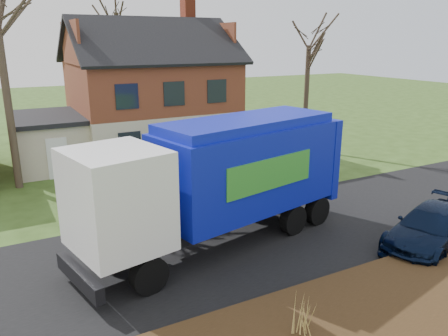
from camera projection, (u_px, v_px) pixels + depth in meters
name	position (u px, v px, depth m)	size (l,w,h in m)	color
ground	(234.00, 244.00, 15.14)	(120.00, 120.00, 0.00)	#304717
road	(234.00, 243.00, 15.14)	(80.00, 7.00, 0.02)	black
mulch_verge	(342.00, 324.00, 10.61)	(80.00, 3.50, 0.30)	#2F1F0F
main_house	(144.00, 87.00, 26.44)	(12.95, 8.95, 9.26)	beige
garbage_truck	(223.00, 175.00, 14.59)	(10.28, 4.69, 4.26)	black
silver_sedan	(183.00, 189.00, 18.56)	(1.50, 4.31, 1.42)	#A9ACB1
navy_wagon	(431.00, 228.00, 14.80)	(1.89, 4.66, 1.35)	black
tree_front_east	(310.00, 27.00, 26.07)	(3.34, 3.34, 9.26)	#3B2D23
grass_clump_mid	(303.00, 315.00, 9.95)	(0.34, 0.28, 0.95)	tan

